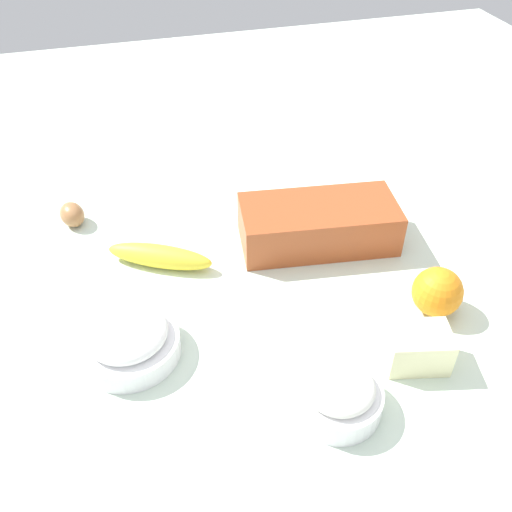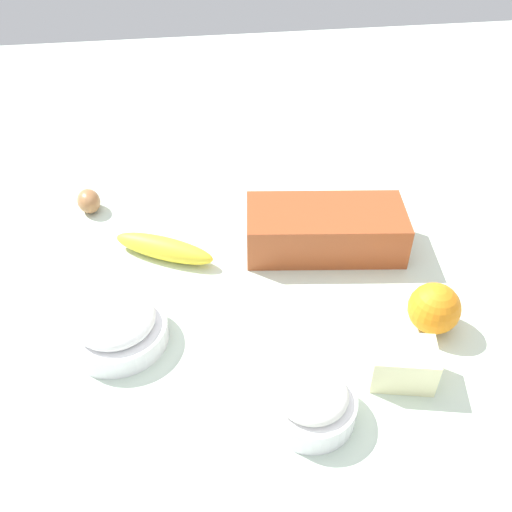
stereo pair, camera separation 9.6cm
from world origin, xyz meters
name	(u,v)px [view 2 (the right image)]	position (x,y,z in m)	size (l,w,h in m)	color
ground_plane	(256,278)	(0.00, 0.00, -0.01)	(2.40, 2.40, 0.02)	silver
loaf_pan	(325,229)	(0.13, 0.06, 0.04)	(0.29, 0.16, 0.08)	#9E4723
flour_bowl	(311,402)	(0.03, -0.29, 0.03)	(0.12, 0.12, 0.06)	white
sugar_bowl	(116,326)	(-0.23, -0.12, 0.03)	(0.15, 0.15, 0.07)	white
banana	(164,248)	(-0.16, 0.07, 0.02)	(0.19, 0.04, 0.04)	yellow
orange_fruit	(434,308)	(0.25, -0.16, 0.04)	(0.08, 0.08, 0.08)	orange
butter_block	(402,363)	(0.17, -0.25, 0.03)	(0.09, 0.06, 0.06)	#F4EDB2
egg_near_butter	(89,201)	(-0.30, 0.23, 0.02)	(0.04, 0.04, 0.06)	#A06B41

